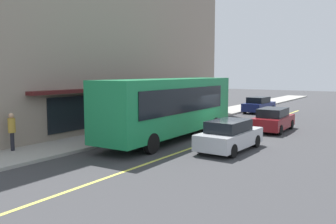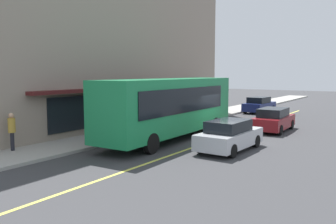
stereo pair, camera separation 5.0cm
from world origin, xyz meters
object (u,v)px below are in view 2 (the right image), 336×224
Objects in this scene: bus at (170,105)px; pedestrian_at_corner at (12,128)px; pedestrian_mid_block at (197,106)px; traffic_light at (222,87)px; car_navy at (259,105)px; pedestrian_near_storefront at (198,103)px; car_maroon at (273,120)px; car_silver at (229,136)px.

bus reaches higher than pedestrian_at_corner.
pedestrian_at_corner is 1.02× the size of pedestrian_mid_block.
bus is 6.20× the size of pedestrian_at_corner.
traffic_light reaches higher than car_navy.
pedestrian_mid_block reaches higher than car_navy.
car_navy is (4.24, -1.99, -1.79)m from traffic_light.
traffic_light is at bearing -2.60° from pedestrian_mid_block.
bus is 16.53m from car_navy.
pedestrian_near_storefront is 0.98× the size of pedestrian_at_corner.
traffic_light is (12.23, 2.57, 0.55)m from bus.
pedestrian_at_corner is (-17.88, 0.15, 0.03)m from pedestrian_near_storefront.
car_navy is 8.67m from pedestrian_mid_block.
traffic_light reaches higher than car_maroon.
car_navy and car_silver have the same top height.
bus is at bearing -31.02° from pedestrian_at_corner.
car_navy is 1.00× the size of car_silver.
pedestrian_near_storefront is at bearing 21.19° from bus.
pedestrian_at_corner is at bearing 171.04° from car_navy.
car_maroon is 7.14m from car_silver.
car_silver is (-13.00, -6.56, -1.79)m from traffic_light.
pedestrian_near_storefront is at bearing 35.35° from car_silver.
bus reaches higher than pedestrian_mid_block.
pedestrian_at_corner is at bearing 148.61° from car_maroon.
pedestrian_at_corner is (-23.64, 3.73, 0.50)m from car_navy.
car_maroon is (6.37, -3.95, -1.24)m from bus.
car_silver is 2.47× the size of pedestrian_mid_block.
pedestrian_near_storefront is (-5.76, 3.57, 0.47)m from car_navy.
traffic_light reaches higher than pedestrian_near_storefront.
pedestrian_mid_block is at bearing 75.64° from car_maroon.
car_navy is at bearing 14.86° from car_silver.
car_silver is 10.49m from pedestrian_at_corner.
car_silver is 11.15m from pedestrian_mid_block.
pedestrian_mid_block is (-4.14, 0.19, -1.32)m from traffic_light.
bus is 12.51m from traffic_light.
car_navy is 2.47× the size of pedestrian_near_storefront.
car_maroon is 2.40× the size of pedestrian_at_corner.
pedestrian_near_storefront is at bearing 148.18° from car_navy.
pedestrian_mid_block reaches higher than car_maroon.
pedestrian_at_corner is (-7.16, 4.31, -0.74)m from bus.
car_maroon is at bearing -118.17° from pedestrian_near_storefront.
car_maroon is at bearing -31.39° from pedestrian_at_corner.
pedestrian_mid_block is at bearing 177.40° from traffic_light.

